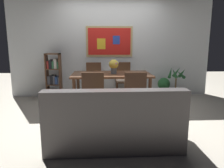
{
  "coord_description": "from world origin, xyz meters",
  "views": [
    {
      "loc": [
        -0.29,
        -4.16,
        1.41
      ],
      "look_at": [
        -0.07,
        -0.27,
        0.65
      ],
      "focal_mm": 34.29,
      "sensor_mm": 36.0,
      "label": 1
    }
  ],
  "objects": [
    {
      "name": "potted_ivy",
      "position": [
        1.38,
        1.27,
        0.29
      ],
      "size": [
        0.32,
        0.32,
        0.5
      ],
      "color": "#B2ADA3",
      "rests_on": "ground_plane"
    },
    {
      "name": "bookshelf",
      "position": [
        -1.44,
        1.17,
        0.55
      ],
      "size": [
        0.36,
        0.28,
        1.15
      ],
      "color": "brown",
      "rests_on": "ground_plane"
    },
    {
      "name": "ground_plane",
      "position": [
        0.0,
        0.0,
        0.0
      ],
      "size": [
        12.0,
        12.0,
        0.0
      ],
      "primitive_type": "plane",
      "color": "beige"
    },
    {
      "name": "leather_couch",
      "position": [
        -0.1,
        -1.38,
        0.31
      ],
      "size": [
        1.8,
        0.84,
        0.84
      ],
      "color": "#514C4C",
      "rests_on": "ground_plane"
    },
    {
      "name": "dining_chair_far_right",
      "position": [
        0.3,
        1.21,
        0.54
      ],
      "size": [
        0.4,
        0.41,
        0.91
      ],
      "color": "brown",
      "rests_on": "ground_plane"
    },
    {
      "name": "dining_chair_far_left",
      "position": [
        -0.45,
        1.19,
        0.54
      ],
      "size": [
        0.4,
        0.41,
        0.91
      ],
      "color": "brown",
      "rests_on": "ground_plane"
    },
    {
      "name": "tv_remote",
      "position": [
        0.51,
        0.34,
        0.77
      ],
      "size": [
        0.11,
        0.16,
        0.02
      ],
      "color": "black",
      "rests_on": "dining_table"
    },
    {
      "name": "dining_table",
      "position": [
        -0.05,
        0.38,
        0.67
      ],
      "size": [
        1.68,
        0.93,
        0.75
      ],
      "color": "brown",
      "rests_on": "ground_plane"
    },
    {
      "name": "dining_chair_near_right",
      "position": [
        0.32,
        -0.46,
        0.54
      ],
      "size": [
        0.4,
        0.41,
        0.91
      ],
      "color": "brown",
      "rests_on": "ground_plane"
    },
    {
      "name": "wall_back_with_painting",
      "position": [
        -0.0,
        1.49,
        1.3
      ],
      "size": [
        5.2,
        0.14,
        2.6
      ],
      "color": "silver",
      "rests_on": "ground_plane"
    },
    {
      "name": "potted_palm",
      "position": [
        1.6,
        0.99,
        0.39
      ],
      "size": [
        0.45,
        0.45,
        0.82
      ],
      "color": "#4C4742",
      "rests_on": "ground_plane"
    },
    {
      "name": "flower_vase",
      "position": [
        -0.0,
        0.35,
        0.93
      ],
      "size": [
        0.22,
        0.21,
        0.3
      ],
      "color": "slate",
      "rests_on": "dining_table"
    },
    {
      "name": "dining_chair_near_left",
      "position": [
        -0.41,
        -0.45,
        0.54
      ],
      "size": [
        0.4,
        0.41,
        0.91
      ],
      "color": "brown",
      "rests_on": "ground_plane"
    }
  ]
}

